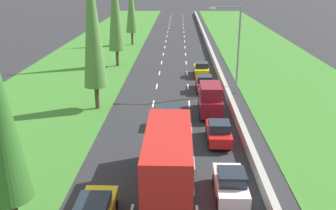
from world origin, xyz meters
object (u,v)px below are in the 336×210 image
object	(u,v)px
red_box_truck_centre_lane	(169,159)
red_hatchback_right_lane_fifth	(204,83)
poplar_tree_second	(92,22)
street_light_mast	(235,44)
poplar_tree_fourth	(131,7)
maroon_van_right_lane	(210,99)
green_sedan_centre_lane	(170,116)
white_hatchback_right_lane	(231,184)
red_hatchback_right_lane	(219,132)
poplar_tree_third	(115,7)
yellow_hatchback_right_lane	(201,69)

from	to	relation	value
red_box_truck_centre_lane	red_hatchback_right_lane_fifth	bearing A→B (deg)	80.87
poplar_tree_second	street_light_mast	xyz separation A→B (m)	(13.31, 5.29, -2.79)
poplar_tree_fourth	red_box_truck_centre_lane	bearing A→B (deg)	-80.80
maroon_van_right_lane	green_sedan_centre_lane	size ratio (longest dim) A/B	1.09
white_hatchback_right_lane	poplar_tree_fourth	size ratio (longest dim) A/B	0.36
red_box_truck_centre_lane	poplar_tree_fourth	world-z (taller)	poplar_tree_fourth
red_hatchback_right_lane	maroon_van_right_lane	xyz separation A→B (m)	(-0.19, 6.08, 0.56)
poplar_tree_third	red_box_truck_centre_lane	bearing A→B (deg)	-76.01
white_hatchback_right_lane	red_box_truck_centre_lane	bearing A→B (deg)	175.45
green_sedan_centre_lane	street_light_mast	distance (m)	12.06
green_sedan_centre_lane	street_light_mast	bearing A→B (deg)	55.07
maroon_van_right_lane	poplar_tree_second	size ratio (longest dim) A/B	0.35
poplar_tree_third	maroon_van_right_lane	bearing A→B (deg)	-58.78
street_light_mast	red_box_truck_centre_lane	bearing A→B (deg)	-107.71
poplar_tree_fourth	white_hatchback_right_lane	bearing A→B (deg)	-76.89
yellow_hatchback_right_lane	poplar_tree_second	world-z (taller)	poplar_tree_second
poplar_tree_third	street_light_mast	bearing A→B (deg)	-40.46
poplar_tree_fourth	street_light_mast	xyz separation A→B (m)	(14.04, -28.52, -1.29)
white_hatchback_right_lane	yellow_hatchback_right_lane	size ratio (longest dim) A/B	1.00
poplar_tree_fourth	street_light_mast	world-z (taller)	poplar_tree_fourth
poplar_tree_second	poplar_tree_fourth	bearing A→B (deg)	91.23
red_hatchback_right_lane_fifth	poplar_tree_fourth	distance (m)	30.37
maroon_van_right_lane	green_sedan_centre_lane	bearing A→B (deg)	-141.87
red_box_truck_centre_lane	poplar_tree_second	world-z (taller)	poplar_tree_second
maroon_van_right_lane	yellow_hatchback_right_lane	bearing A→B (deg)	90.14
red_box_truck_centre_lane	maroon_van_right_lane	bearing A→B (deg)	75.75
maroon_van_right_lane	white_hatchback_right_lane	bearing A→B (deg)	-89.37
maroon_van_right_lane	street_light_mast	world-z (taller)	street_light_mast
maroon_van_right_lane	yellow_hatchback_right_lane	distance (m)	13.64
maroon_van_right_lane	green_sedan_centre_lane	xyz separation A→B (m)	(-3.51, -2.75, -0.59)
red_box_truck_centre_lane	red_hatchback_right_lane_fifth	xyz separation A→B (m)	(3.28, 20.38, -1.35)
green_sedan_centre_lane	red_hatchback_right_lane	bearing A→B (deg)	-41.98
red_hatchback_right_lane_fifth	street_light_mast	size ratio (longest dim) A/B	0.43
poplar_tree_third	poplar_tree_fourth	xyz separation A→B (m)	(0.09, 16.47, -1.33)
red_hatchback_right_lane_fifth	poplar_tree_second	size ratio (longest dim) A/B	0.28
red_hatchback_right_lane	red_box_truck_centre_lane	size ratio (longest dim) A/B	0.41
poplar_tree_third	poplar_tree_fourth	size ratio (longest dim) A/B	1.24
red_hatchback_right_lane_fifth	green_sedan_centre_lane	world-z (taller)	red_hatchback_right_lane_fifth
red_hatchback_right_lane	street_light_mast	xyz separation A→B (m)	(2.73, 12.53, 4.40)
poplar_tree_second	poplar_tree_fourth	xyz separation A→B (m)	(-0.73, 33.81, -1.50)
red_box_truck_centre_lane	poplar_tree_third	world-z (taller)	poplar_tree_third
white_hatchback_right_lane	poplar_tree_third	size ratio (longest dim) A/B	0.29
white_hatchback_right_lane	poplar_tree_fourth	xyz separation A→B (m)	(-11.27, 48.37, 5.69)
green_sedan_centre_lane	poplar_tree_third	distance (m)	23.67
red_hatchback_right_lane_fifth	red_box_truck_centre_lane	bearing A→B (deg)	-99.13
red_hatchback_right_lane	poplar_tree_fourth	world-z (taller)	poplar_tree_fourth
yellow_hatchback_right_lane	poplar_tree_fourth	size ratio (longest dim) A/B	0.36
white_hatchback_right_lane	maroon_van_right_lane	bearing A→B (deg)	90.63
red_box_truck_centre_lane	red_hatchback_right_lane_fifth	distance (m)	20.69
maroon_van_right_lane	street_light_mast	distance (m)	8.05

